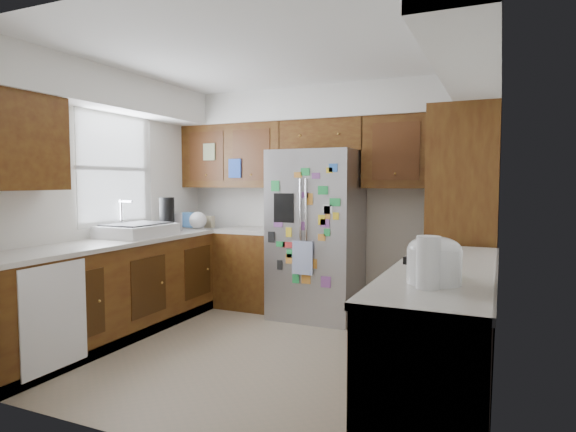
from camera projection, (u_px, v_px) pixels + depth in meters
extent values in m
plane|color=gray|center=(267.00, 351.00, 4.17)|extent=(3.60, 3.60, 0.00)
cube|color=silver|center=(329.00, 201.00, 5.54)|extent=(3.60, 0.04, 2.50)
cube|color=silver|center=(106.00, 204.00, 4.81)|extent=(0.04, 3.20, 2.50)
cube|color=silver|center=(498.00, 213.00, 3.36)|extent=(0.04, 3.20, 2.50)
cube|color=silver|center=(137.00, 221.00, 2.63)|extent=(3.60, 0.04, 2.50)
cube|color=white|center=(267.00, 56.00, 4.00)|extent=(3.60, 3.20, 0.02)
cube|color=white|center=(324.00, 104.00, 5.30)|extent=(3.60, 0.38, 0.35)
cube|color=white|center=(118.00, 93.00, 4.66)|extent=(0.38, 3.20, 0.35)
cube|color=white|center=(473.00, 59.00, 3.36)|extent=(0.38, 3.20, 0.35)
cube|color=#431E0C|center=(236.00, 156.00, 5.81)|extent=(1.33, 0.34, 0.75)
cube|color=#431E0C|center=(429.00, 152.00, 4.89)|extent=(1.33, 0.34, 0.75)
cube|color=#431E0C|center=(8.00, 141.00, 3.66)|extent=(0.34, 0.85, 0.75)
cube|color=white|center=(114.00, 169.00, 4.88)|extent=(0.02, 0.90, 1.05)
cube|color=white|center=(116.00, 169.00, 4.86)|extent=(0.01, 1.02, 1.15)
cube|color=#1F47B5|center=(235.00, 168.00, 5.61)|extent=(0.16, 0.02, 0.22)
cube|color=beige|center=(209.00, 152.00, 5.74)|extent=(0.16, 0.02, 0.20)
cube|color=#431E0C|center=(109.00, 292.00, 4.48)|extent=(0.60, 2.60, 0.88)
cube|color=#431E0C|center=(254.00, 269.00, 5.66)|extent=(0.75, 0.60, 0.88)
cube|color=beige|center=(107.00, 243.00, 4.44)|extent=(0.63, 2.60, 0.04)
cube|color=beige|center=(253.00, 230.00, 5.63)|extent=(0.75, 0.60, 0.04)
cube|color=black|center=(110.00, 333.00, 4.50)|extent=(0.60, 2.60, 0.10)
cube|color=white|center=(55.00, 317.00, 3.58)|extent=(0.01, 0.58, 0.80)
cube|color=#431E0C|center=(443.00, 341.00, 3.10)|extent=(0.60, 2.25, 0.88)
cube|color=beige|center=(444.00, 270.00, 3.07)|extent=(0.63, 2.25, 0.04)
cube|color=black|center=(441.00, 400.00, 3.13)|extent=(0.60, 2.25, 0.10)
cube|color=#431E0C|center=(463.00, 223.00, 4.54)|extent=(0.60, 0.90, 2.15)
cube|color=#A7A7AC|center=(317.00, 234.00, 5.21)|extent=(0.90, 0.75, 1.80)
cylinder|color=silver|center=(300.00, 223.00, 4.85)|extent=(0.02, 0.02, 0.90)
cylinder|color=silver|center=(306.00, 223.00, 4.83)|extent=(0.02, 0.02, 0.90)
cube|color=black|center=(284.00, 208.00, 4.93)|extent=(0.22, 0.01, 0.30)
cube|color=white|center=(302.00, 258.00, 4.85)|extent=(0.22, 0.01, 0.34)
cube|color=green|center=(305.00, 172.00, 4.81)|extent=(0.09, 0.00, 0.08)
cube|color=black|center=(280.00, 265.00, 4.99)|extent=(0.06, 0.00, 0.10)
cube|color=green|center=(275.00, 186.00, 4.95)|extent=(0.09, 0.00, 0.11)
cube|color=white|center=(328.00, 209.00, 4.74)|extent=(0.10, 0.00, 0.09)
cube|color=green|center=(327.00, 232.00, 4.75)|extent=(0.06, 0.00, 0.07)
cube|color=yellow|center=(329.00, 170.00, 4.70)|extent=(0.07, 0.00, 0.05)
cube|color=orange|center=(314.00, 264.00, 4.83)|extent=(0.07, 0.00, 0.10)
cube|color=#8C4C99|center=(305.00, 195.00, 4.82)|extent=(0.07, 0.00, 0.06)
cube|color=#8C4C99|center=(316.00, 176.00, 4.76)|extent=(0.09, 0.00, 0.06)
cube|color=#8C4C99|center=(304.00, 226.00, 4.85)|extent=(0.06, 0.00, 0.09)
cube|color=orange|center=(306.00, 278.00, 4.88)|extent=(0.10, 0.00, 0.12)
cube|color=yellow|center=(322.00, 220.00, 4.77)|extent=(0.08, 0.00, 0.10)
cube|color=green|center=(291.00, 254.00, 4.93)|extent=(0.09, 0.00, 0.09)
cube|color=orange|center=(322.00, 237.00, 4.78)|extent=(0.08, 0.00, 0.07)
cube|color=blue|center=(333.00, 168.00, 4.69)|extent=(0.09, 0.00, 0.08)
cube|color=yellow|center=(336.00, 216.00, 4.71)|extent=(0.06, 0.00, 0.07)
cube|color=black|center=(271.00, 237.00, 5.01)|extent=(0.08, 0.00, 0.11)
cube|color=#8C4C99|center=(325.00, 223.00, 4.76)|extent=(0.09, 0.00, 0.08)
cube|color=orange|center=(310.00, 199.00, 4.81)|extent=(0.06, 0.00, 0.12)
cube|color=orange|center=(290.00, 259.00, 4.93)|extent=(0.10, 0.00, 0.10)
cube|color=green|center=(335.00, 202.00, 4.70)|extent=(0.11, 0.00, 0.08)
cube|color=#8C4C99|center=(327.00, 210.00, 4.74)|extent=(0.07, 0.00, 0.08)
cube|color=orange|center=(298.00, 175.00, 4.84)|extent=(0.09, 0.00, 0.06)
cube|color=yellow|center=(289.00, 232.00, 4.92)|extent=(0.06, 0.00, 0.10)
cube|color=red|center=(287.00, 245.00, 4.94)|extent=(0.11, 0.00, 0.06)
cube|color=green|center=(323.00, 190.00, 4.74)|extent=(0.10, 0.00, 0.09)
cube|color=green|center=(296.00, 278.00, 4.92)|extent=(0.07, 0.00, 0.11)
cube|color=orange|center=(301.00, 253.00, 4.88)|extent=(0.07, 0.00, 0.10)
cube|color=orange|center=(328.00, 214.00, 4.74)|extent=(0.05, 0.00, 0.10)
cube|color=#8C4C99|center=(278.00, 223.00, 4.97)|extent=(0.10, 0.00, 0.09)
cube|color=green|center=(281.00, 244.00, 4.97)|extent=(0.10, 0.00, 0.06)
cube|color=#8C4C99|center=(326.00, 282.00, 4.79)|extent=(0.10, 0.00, 0.11)
cube|color=#431E0C|center=(324.00, 136.00, 5.34)|extent=(0.96, 0.34, 0.35)
sphere|color=#2C5DAF|center=(303.00, 109.00, 5.37)|extent=(0.27, 0.27, 0.27)
cylinder|color=black|center=(348.00, 112.00, 5.22)|extent=(0.28, 0.28, 0.16)
ellipsoid|color=#333338|center=(348.00, 104.00, 5.21)|extent=(0.26, 0.26, 0.12)
cube|color=white|center=(137.00, 231.00, 4.80)|extent=(0.52, 0.70, 0.12)
cube|color=black|center=(137.00, 224.00, 4.80)|extent=(0.44, 0.60, 0.02)
cylinder|color=silver|center=(121.00, 214.00, 4.87)|extent=(0.02, 0.02, 0.30)
cylinder|color=silver|center=(126.00, 201.00, 4.84)|extent=(0.16, 0.02, 0.02)
cube|color=yellow|center=(135.00, 238.00, 4.49)|extent=(0.10, 0.18, 0.04)
cube|color=black|center=(167.00, 228.00, 5.20)|extent=(0.18, 0.14, 0.10)
cylinder|color=black|center=(167.00, 210.00, 5.19)|extent=(0.16, 0.16, 0.28)
cylinder|color=#A7A7AC|center=(176.00, 222.00, 5.42)|extent=(0.14, 0.14, 0.20)
sphere|color=white|center=(198.00, 220.00, 5.59)|extent=(0.20, 0.20, 0.20)
cube|color=#3F72B2|center=(189.00, 220.00, 5.81)|extent=(0.14, 0.10, 0.18)
cube|color=#BFB28C|center=(210.00, 222.00, 5.73)|extent=(0.10, 0.08, 0.14)
cylinder|color=white|center=(161.00, 228.00, 5.12)|extent=(0.08, 0.08, 0.11)
cylinder|color=white|center=(434.00, 266.00, 2.58)|extent=(0.29, 0.29, 0.19)
ellipsoid|color=white|center=(434.00, 248.00, 2.57)|extent=(0.28, 0.28, 0.12)
cube|color=black|center=(409.00, 260.00, 2.63)|extent=(0.04, 0.06, 0.04)
cylinder|color=white|center=(428.00, 262.00, 2.44)|extent=(0.12, 0.12, 0.27)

